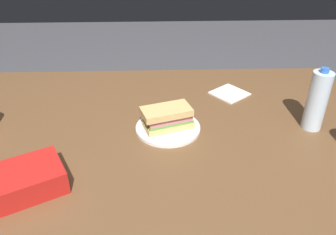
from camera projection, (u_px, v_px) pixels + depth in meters
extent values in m
cube|color=brown|center=(166.00, 136.00, 1.24)|extent=(1.58, 1.08, 0.04)
cylinder|color=brown|center=(296.00, 142.00, 1.85)|extent=(0.07, 0.07, 0.70)
cylinder|color=brown|center=(29.00, 147.00, 1.81)|extent=(0.07, 0.07, 0.70)
cylinder|color=white|center=(168.00, 128.00, 1.24)|extent=(0.23, 0.23, 0.01)
cube|color=#DBB26B|center=(168.00, 124.00, 1.23)|extent=(0.19, 0.14, 0.02)
cube|color=#599E3F|center=(168.00, 120.00, 1.22)|extent=(0.18, 0.13, 0.01)
cube|color=#C6727A|center=(168.00, 117.00, 1.21)|extent=(0.17, 0.13, 0.02)
cube|color=yellow|center=(168.00, 113.00, 1.21)|extent=(0.17, 0.12, 0.01)
cube|color=#DBB26B|center=(165.00, 111.00, 1.19)|extent=(0.19, 0.14, 0.02)
cube|color=red|center=(21.00, 182.00, 0.95)|extent=(0.27, 0.24, 0.07)
cylinder|color=silver|center=(317.00, 101.00, 1.20)|extent=(0.07, 0.07, 0.22)
cylinder|color=blue|center=(325.00, 70.00, 1.14)|extent=(0.03, 0.03, 0.02)
cube|color=white|center=(230.00, 93.00, 1.47)|extent=(0.18, 0.18, 0.01)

